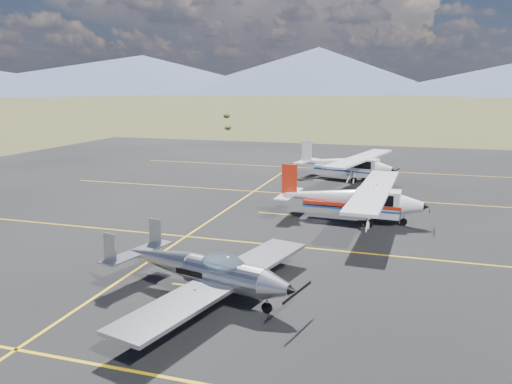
% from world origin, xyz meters
% --- Properties ---
extents(ground, '(1600.00, 1600.00, 0.00)m').
position_xyz_m(ground, '(0.00, 0.00, 0.00)').
color(ground, '#383D1C').
rests_on(ground, ground).
extents(apron, '(72.00, 72.00, 0.02)m').
position_xyz_m(apron, '(0.00, 7.00, 0.00)').
color(apron, black).
rests_on(apron, ground).
extents(aircraft_low_wing, '(6.94, 9.48, 2.06)m').
position_xyz_m(aircraft_low_wing, '(-2.33, -4.25, 0.98)').
color(aircraft_low_wing, silver).
rests_on(aircraft_low_wing, apron).
extents(aircraft_cessna, '(6.81, 11.37, 2.88)m').
position_xyz_m(aircraft_cessna, '(1.29, 7.22, 1.28)').
color(aircraft_cessna, silver).
rests_on(aircraft_cessna, apron).
extents(aircraft_plain, '(7.23, 11.09, 2.81)m').
position_xyz_m(aircraft_plain, '(-0.48, 19.31, 1.25)').
color(aircraft_plain, white).
rests_on(aircraft_plain, apron).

